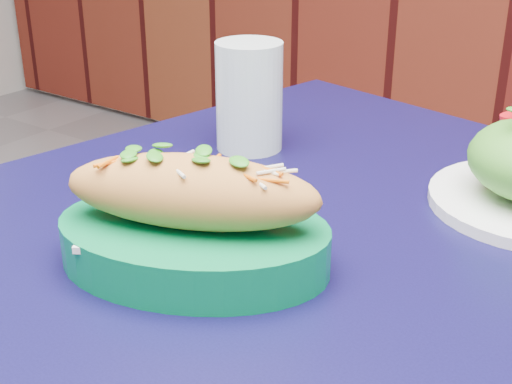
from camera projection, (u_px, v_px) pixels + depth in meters
The scene contains 3 objects.
cafe_table at pixel (336, 323), 0.69m from camera, with size 0.94×0.94×0.75m.
banh_mi_basket at pixel (193, 221), 0.60m from camera, with size 0.28×0.24×0.11m.
water_glass at pixel (249, 96), 0.86m from camera, with size 0.08×0.08×0.13m, color silver.
Camera 1 is at (0.65, 0.72, 1.06)m, focal length 50.00 mm.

